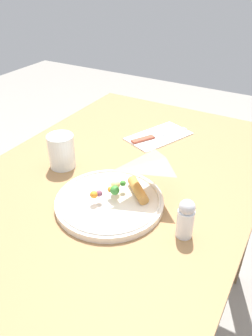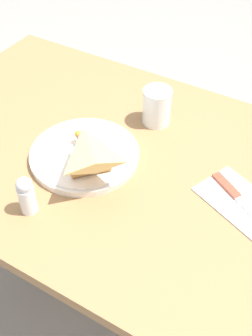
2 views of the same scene
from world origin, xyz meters
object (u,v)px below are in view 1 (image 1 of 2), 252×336
object	(u,v)px
plate_pizza	(110,200)
butter_knife	(157,136)
milk_glass	(62,151)
dining_table	(110,217)
napkin_folded	(160,136)
salt_shaker	(186,218)

from	to	relation	value
plate_pizza	butter_knife	world-z (taller)	plate_pizza
milk_glass	dining_table	bearing A→B (deg)	-93.85
butter_knife	napkin_folded	bearing A→B (deg)	0.00
napkin_folded	butter_knife	xyz separation A→B (m)	(-0.01, 0.01, 0.00)
butter_knife	salt_shaker	xyz separation A→B (m)	(-0.38, -0.24, 0.04)
napkin_folded	dining_table	bearing A→B (deg)	179.50
napkin_folded	salt_shaker	size ratio (longest dim) A/B	2.56
dining_table	milk_glass	xyz separation A→B (m)	(0.01, 0.16, 0.16)
plate_pizza	butter_knife	bearing A→B (deg)	7.90
napkin_folded	salt_shaker	xyz separation A→B (m)	(-0.39, -0.23, 0.04)
salt_shaker	napkin_folded	bearing A→B (deg)	31.25
milk_glass	napkin_folded	world-z (taller)	milk_glass
milk_glass	salt_shaker	size ratio (longest dim) A/B	1.03
dining_table	salt_shaker	xyz separation A→B (m)	(-0.08, -0.24, 0.16)
dining_table	butter_knife	xyz separation A→B (m)	(0.30, 0.00, 0.12)
plate_pizza	dining_table	bearing A→B (deg)	34.76
dining_table	milk_glass	bearing A→B (deg)	86.15
dining_table	napkin_folded	size ratio (longest dim) A/B	4.88
milk_glass	salt_shaker	xyz separation A→B (m)	(-0.09, -0.40, -0.00)
dining_table	napkin_folded	world-z (taller)	napkin_folded
dining_table	milk_glass	size ratio (longest dim) A/B	12.10
milk_glass	butter_knife	size ratio (longest dim) A/B	0.50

